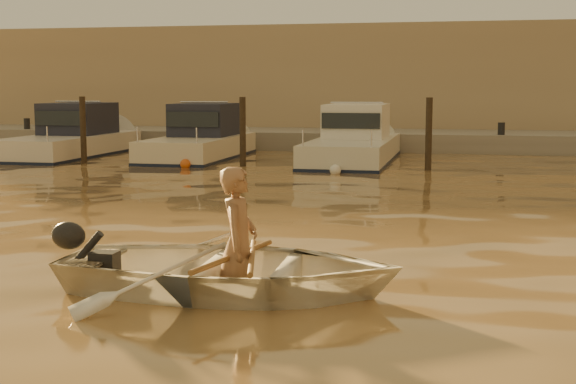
% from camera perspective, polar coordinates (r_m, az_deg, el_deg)
% --- Properties ---
extents(ground_plane, '(160.00, 160.00, 0.00)m').
position_cam_1_polar(ground_plane, '(8.86, 7.24, -7.47)').
color(ground_plane, brown).
rests_on(ground_plane, ground).
extents(dinghy, '(3.89, 2.84, 0.79)m').
position_cam_1_polar(dinghy, '(8.95, -4.13, -5.46)').
color(dinghy, silver).
rests_on(dinghy, ground_plane).
extents(person, '(0.43, 0.64, 1.71)m').
position_cam_1_polar(person, '(8.87, -3.52, -3.71)').
color(person, '#8F6547').
rests_on(person, dinghy).
extents(outboard_motor, '(0.91, 0.43, 0.70)m').
position_cam_1_polar(outboard_motor, '(9.44, -13.02, -4.93)').
color(outboard_motor, black).
rests_on(outboard_motor, dinghy).
extents(oar_port, '(0.56, 2.05, 0.13)m').
position_cam_1_polar(oar_port, '(8.86, -2.57, -4.61)').
color(oar_port, brown).
rests_on(oar_port, dinghy).
extents(oar_starboard, '(0.36, 2.09, 0.13)m').
position_cam_1_polar(oar_starboard, '(8.91, -3.83, -4.56)').
color(oar_starboard, brown).
rests_on(oar_starboard, dinghy).
extents(moored_boat_0, '(2.32, 7.36, 1.75)m').
position_cam_1_polar(moored_boat_0, '(27.73, -15.25, 3.78)').
color(moored_boat_0, silver).
rests_on(moored_boat_0, ground_plane).
extents(moored_boat_1, '(2.25, 6.68, 1.75)m').
position_cam_1_polar(moored_boat_1, '(25.96, -6.38, 3.77)').
color(moored_boat_1, beige).
rests_on(moored_boat_1, ground_plane).
extents(moored_boat_2, '(2.31, 7.74, 1.75)m').
position_cam_1_polar(moored_boat_2, '(24.81, 4.68, 3.62)').
color(moored_boat_2, beige).
rests_on(moored_boat_2, ground_plane).
extents(piling_0, '(0.18, 0.18, 2.20)m').
position_cam_1_polar(piling_0, '(25.04, -14.36, 4.08)').
color(piling_0, '#2D2319').
rests_on(piling_0, ground_plane).
extents(piling_1, '(0.18, 0.18, 2.20)m').
position_cam_1_polar(piling_1, '(23.23, -3.24, 4.05)').
color(piling_1, '#2D2319').
rests_on(piling_1, ground_plane).
extents(piling_2, '(0.18, 0.18, 2.20)m').
position_cam_1_polar(piling_2, '(22.39, 9.97, 3.83)').
color(piling_2, '#2D2319').
rests_on(piling_2, ground_plane).
extents(fender_a, '(0.30, 0.30, 0.30)m').
position_cam_1_polar(fender_a, '(24.64, -16.80, 2.08)').
color(fender_a, white).
rests_on(fender_a, ground_plane).
extents(fender_b, '(0.30, 0.30, 0.30)m').
position_cam_1_polar(fender_b, '(23.00, -7.31, 1.97)').
color(fender_b, '#C95317').
rests_on(fender_b, ground_plane).
extents(fender_c, '(0.30, 0.30, 0.30)m').
position_cam_1_polar(fender_c, '(21.23, 3.39, 1.56)').
color(fender_c, silver).
rests_on(fender_c, ground_plane).
extents(quay, '(52.00, 4.00, 1.00)m').
position_cam_1_polar(quay, '(30.12, 10.95, 3.27)').
color(quay, gray).
rests_on(quay, ground_plane).
extents(waterfront_building, '(46.00, 7.00, 4.80)m').
position_cam_1_polar(waterfront_building, '(35.54, 11.28, 7.51)').
color(waterfront_building, '#9E8466').
rests_on(waterfront_building, quay).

